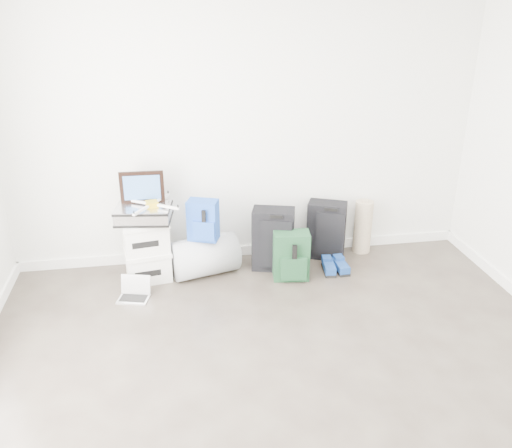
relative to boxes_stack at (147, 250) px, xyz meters
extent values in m
plane|color=#312824|center=(0.98, -2.15, -0.30)|extent=(5.00, 5.00, 0.00)
cube|color=white|center=(0.98, 0.35, 1.05)|extent=(4.50, 0.02, 2.70)
cube|color=white|center=(0.98, 0.33, -0.25)|extent=(4.50, 0.02, 0.10)
cube|color=silver|center=(0.00, 0.00, -0.17)|extent=(0.44, 0.37, 0.26)
cube|color=silver|center=(0.00, 0.00, -0.02)|extent=(0.46, 0.39, 0.04)
cube|color=silver|center=(0.00, 0.00, 0.13)|extent=(0.44, 0.37, 0.26)
cube|color=silver|center=(0.00, 0.00, 0.27)|extent=(0.46, 0.39, 0.04)
cube|color=#B2B2B7|center=(0.00, 0.00, 0.36)|extent=(0.52, 0.42, 0.14)
cube|color=black|center=(0.00, 0.10, 0.58)|extent=(0.40, 0.04, 0.30)
cube|color=#2A5AA8|center=(0.00, 0.09, 0.58)|extent=(0.33, 0.01, 0.23)
cube|color=gold|center=(0.08, -0.02, 0.46)|extent=(0.12, 0.12, 0.05)
cube|color=white|center=(0.16, 0.10, 0.46)|extent=(0.17, 0.25, 0.02)
cube|color=white|center=(-0.04, 0.06, 0.46)|extent=(0.25, 0.17, 0.02)
cube|color=white|center=(0.00, -0.14, 0.46)|extent=(0.17, 0.25, 0.02)
cube|color=white|center=(0.20, -0.10, 0.46)|extent=(0.25, 0.17, 0.02)
cylinder|color=#94989C|center=(0.53, -0.01, -0.11)|extent=(0.69, 0.53, 0.38)
cube|color=#18429F|center=(0.53, -0.03, 0.27)|extent=(0.31, 0.25, 0.38)
cube|color=#18429F|center=(0.53, -0.12, 0.21)|extent=(0.21, 0.12, 0.18)
cube|color=black|center=(1.20, 0.02, 0.01)|extent=(0.44, 0.33, 0.61)
cube|color=black|center=(1.20, -0.11, 0.01)|extent=(0.29, 0.11, 0.49)
cube|color=black|center=(1.20, -0.11, 0.29)|extent=(0.12, 0.06, 0.02)
cube|color=#12331F|center=(1.33, -0.21, -0.07)|extent=(0.35, 0.24, 0.46)
cube|color=#12331F|center=(1.33, -0.32, -0.15)|extent=(0.25, 0.09, 0.22)
cube|color=black|center=(1.77, 0.17, -0.01)|extent=(0.43, 0.34, 0.59)
cube|color=black|center=(1.77, 0.04, -0.01)|extent=(0.27, 0.14, 0.47)
cube|color=black|center=(1.77, 0.05, 0.27)|extent=(0.13, 0.08, 0.03)
cube|color=black|center=(1.72, -0.16, -0.29)|extent=(0.14, 0.28, 0.02)
cube|color=#1C57AA|center=(1.72, -0.16, -0.24)|extent=(0.13, 0.27, 0.06)
cube|color=black|center=(1.84, -0.16, -0.29)|extent=(0.12, 0.27, 0.02)
cube|color=#1C57AA|center=(1.84, -0.16, -0.24)|extent=(0.11, 0.26, 0.06)
cylinder|color=#A08571|center=(2.18, 0.22, -0.02)|extent=(0.18, 0.18, 0.55)
cube|color=silver|center=(-0.13, -0.37, -0.29)|extent=(0.30, 0.25, 0.01)
cube|color=black|center=(-0.13, -0.37, -0.29)|extent=(0.25, 0.18, 0.00)
cube|color=black|center=(-0.11, -0.28, -0.20)|extent=(0.26, 0.08, 0.18)
camera|label=1|loc=(0.26, -4.62, 2.23)|focal=38.00mm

